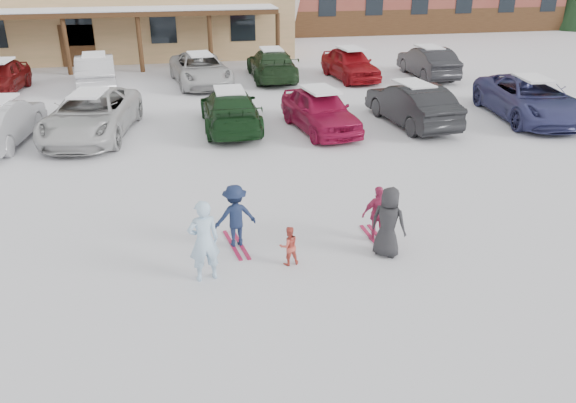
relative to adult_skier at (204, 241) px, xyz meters
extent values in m
plane|color=white|center=(1.56, 0.13, -0.84)|extent=(160.00, 160.00, 0.00)
cube|color=tan|center=(-7.44, 28.13, 0.96)|extent=(28.00, 10.00, 3.60)
cube|color=#422814|center=(-7.44, 21.93, 2.06)|extent=(25.20, 2.60, 0.25)
cube|color=#422814|center=(17.56, 31.17, 0.06)|extent=(24.00, 0.10, 1.80)
cylinder|color=black|center=(5.14, 24.22, 2.04)|extent=(0.16, 0.16, 5.76)
cylinder|color=black|center=(7.56, 44.13, -0.30)|extent=(0.60, 0.60, 1.08)
cylinder|color=black|center=(35.56, 46.13, -0.15)|extent=(0.60, 0.60, 1.38)
imported|color=#ADD0ED|center=(0.00, 0.00, 0.00)|extent=(0.68, 0.51, 1.68)
imported|color=#CC4B3E|center=(1.70, 0.25, -0.42)|extent=(0.45, 0.38, 0.84)
imported|color=#15203F|center=(0.73, 1.24, -0.13)|extent=(0.99, 0.66, 1.42)
cube|color=#A3173F|center=(0.73, 1.24, -0.82)|extent=(0.41, 1.41, 0.03)
imported|color=#B5305D|center=(3.83, 0.90, -0.20)|extent=(0.77, 0.36, 1.28)
cube|color=#A3173F|center=(3.83, 0.90, -0.82)|extent=(0.28, 1.41, 0.03)
imported|color=#252427|center=(3.80, 0.23, -0.08)|extent=(0.88, 0.86, 1.53)
imported|color=#ADADB2|center=(-6.09, 9.68, -0.10)|extent=(2.08, 4.65, 1.48)
imported|color=silver|center=(-3.25, 9.97, -0.08)|extent=(3.33, 5.78, 1.52)
imported|color=#143316|center=(1.48, 9.94, -0.14)|extent=(1.96, 4.82, 1.40)
imported|color=#9E113A|center=(4.57, 9.13, -0.10)|extent=(2.38, 4.54, 1.47)
imported|color=black|center=(8.02, 9.21, -0.08)|extent=(2.12, 4.76, 1.52)
imported|color=navy|center=(12.70, 9.08, -0.07)|extent=(3.18, 5.82, 1.55)
imported|color=#610E0F|center=(-7.96, 17.36, -0.13)|extent=(1.95, 4.27, 1.42)
imported|color=silver|center=(-3.91, 17.40, -0.06)|extent=(2.15, 4.86, 1.55)
imported|color=#BDBDBD|center=(0.82, 17.34, -0.12)|extent=(3.02, 5.43, 1.44)
imported|color=#1E361C|center=(4.30, 17.82, -0.11)|extent=(2.12, 5.08, 1.47)
imported|color=maroon|center=(8.10, 17.17, -0.09)|extent=(2.23, 4.56, 1.50)
imported|color=black|center=(12.03, 16.87, -0.10)|extent=(1.59, 4.51, 1.49)
camera|label=1|loc=(-0.23, -9.57, 5.11)|focal=35.00mm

